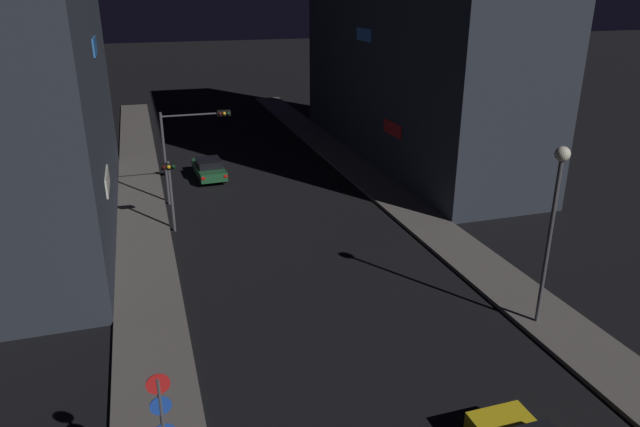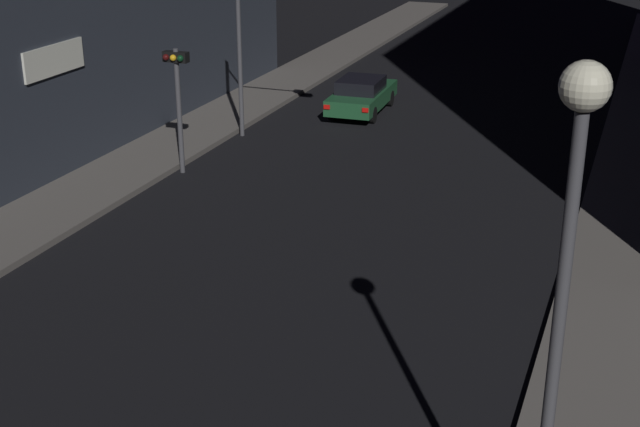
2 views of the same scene
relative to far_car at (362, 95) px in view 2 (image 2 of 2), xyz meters
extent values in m
cube|color=#5B5651|center=(-4.72, -4.62, -0.64)|extent=(2.80, 67.81, 0.18)
cube|color=#5B5651|center=(10.61, -4.62, -0.64)|extent=(2.80, 67.81, 0.18)
cube|color=white|center=(-6.08, -10.93, 3.06)|extent=(0.08, 2.80, 0.90)
cube|color=#1E512D|center=(0.00, 0.05, -0.11)|extent=(1.99, 4.48, 0.60)
cube|color=black|center=(0.01, -0.15, 0.44)|extent=(1.67, 2.05, 0.50)
cube|color=red|center=(-0.65, -2.20, -0.01)|extent=(0.24, 0.07, 0.16)
cube|color=red|center=(0.85, -2.14, -0.01)|extent=(0.24, 0.07, 0.16)
cylinder|color=black|center=(-0.86, 1.38, -0.41)|extent=(0.25, 0.65, 0.64)
cylinder|color=black|center=(0.74, 1.45, -0.41)|extent=(0.25, 0.65, 0.64)
cylinder|color=black|center=(-0.74, -1.35, -0.41)|extent=(0.25, 0.65, 0.64)
cylinder|color=black|center=(0.86, -1.28, -0.41)|extent=(0.25, 0.65, 0.64)
cylinder|color=#47474C|center=(-3.07, -4.55, 2.13)|extent=(0.16, 0.16, 5.73)
cylinder|color=#47474C|center=(-3.07, -8.98, 1.26)|extent=(0.16, 0.16, 3.98)
cube|color=black|center=(-3.07, -8.98, 2.99)|extent=(0.80, 0.28, 0.32)
sphere|color=#3F0C0C|center=(-3.32, -9.16, 2.99)|extent=(0.20, 0.20, 0.20)
sphere|color=yellow|center=(-3.07, -9.16, 2.99)|extent=(0.20, 0.20, 0.20)
sphere|color=#0C3319|center=(-2.82, -9.16, 2.99)|extent=(0.20, 0.20, 0.20)
cylinder|color=#47474C|center=(9.97, -23.09, 2.73)|extent=(0.16, 0.16, 6.58)
sphere|color=#EAE5C6|center=(9.97, -23.09, 6.30)|extent=(0.56, 0.56, 0.56)
camera|label=1|loc=(-4.22, -39.55, 11.82)|focal=32.57mm
camera|label=2|loc=(10.60, -32.58, 8.46)|focal=49.75mm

